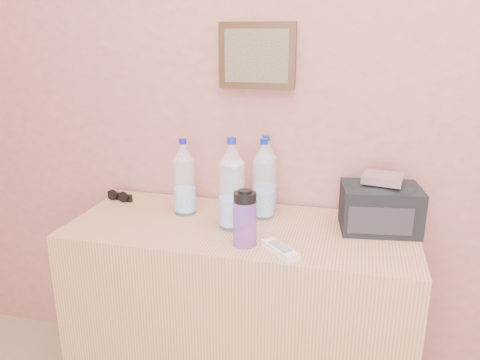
{
  "coord_description": "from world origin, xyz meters",
  "views": [
    {
      "loc": [
        0.0,
        0.15,
        1.48
      ],
      "look_at": [
        -0.4,
        1.71,
        0.98
      ],
      "focal_mm": 35.0,
      "sensor_mm": 36.0,
      "label": 1
    }
  ],
  "objects_px": {
    "pet_small": "(234,198)",
    "ac_remote": "(280,250)",
    "pet_large_a": "(184,181)",
    "sunglasses": "(120,196)",
    "nalgene_bottle": "(245,218)",
    "toiletry_bag": "(380,205)",
    "pet_large_c": "(266,178)",
    "pet_large_d": "(232,189)",
    "pet_large_b": "(263,183)",
    "dresser": "(240,318)",
    "foil_packet": "(383,178)"
  },
  "relations": [
    {
      "from": "dresser",
      "to": "pet_large_d",
      "type": "relative_size",
      "value": 3.78
    },
    {
      "from": "pet_large_b",
      "to": "pet_large_c",
      "type": "height_order",
      "value": "pet_large_b"
    },
    {
      "from": "pet_large_b",
      "to": "ac_remote",
      "type": "bearing_deg",
      "value": -68.04
    },
    {
      "from": "pet_large_c",
      "to": "ac_remote",
      "type": "distance_m",
      "value": 0.4
    },
    {
      "from": "pet_large_b",
      "to": "pet_large_d",
      "type": "xyz_separation_m",
      "value": [
        -0.09,
        -0.13,
        0.01
      ]
    },
    {
      "from": "pet_large_a",
      "to": "foil_packet",
      "type": "distance_m",
      "value": 0.74
    },
    {
      "from": "pet_large_c",
      "to": "nalgene_bottle",
      "type": "distance_m",
      "value": 0.33
    },
    {
      "from": "pet_large_b",
      "to": "pet_large_d",
      "type": "bearing_deg",
      "value": -125.21
    },
    {
      "from": "pet_large_a",
      "to": "pet_large_d",
      "type": "xyz_separation_m",
      "value": [
        0.22,
        -0.09,
        0.02
      ]
    },
    {
      "from": "ac_remote",
      "to": "toiletry_bag",
      "type": "distance_m",
      "value": 0.43
    },
    {
      "from": "foil_packet",
      "to": "toiletry_bag",
      "type": "bearing_deg",
      "value": 88.9
    },
    {
      "from": "dresser",
      "to": "foil_packet",
      "type": "distance_m",
      "value": 0.78
    },
    {
      "from": "pet_small",
      "to": "ac_remote",
      "type": "relative_size",
      "value": 1.52
    },
    {
      "from": "dresser",
      "to": "sunglasses",
      "type": "bearing_deg",
      "value": 165.62
    },
    {
      "from": "pet_large_b",
      "to": "pet_large_d",
      "type": "distance_m",
      "value": 0.16
    },
    {
      "from": "pet_large_a",
      "to": "sunglasses",
      "type": "distance_m",
      "value": 0.35
    },
    {
      "from": "pet_large_c",
      "to": "pet_small",
      "type": "relative_size",
      "value": 1.32
    },
    {
      "from": "pet_large_a",
      "to": "sunglasses",
      "type": "xyz_separation_m",
      "value": [
        -0.33,
        0.07,
        -0.12
      ]
    },
    {
      "from": "ac_remote",
      "to": "pet_large_d",
      "type": "bearing_deg",
      "value": -172.84
    },
    {
      "from": "pet_large_a",
      "to": "ac_remote",
      "type": "relative_size",
      "value": 1.96
    },
    {
      "from": "pet_large_c",
      "to": "nalgene_bottle",
      "type": "bearing_deg",
      "value": -90.57
    },
    {
      "from": "pet_large_a",
      "to": "pet_large_c",
      "type": "distance_m",
      "value": 0.32
    },
    {
      "from": "nalgene_bottle",
      "to": "toiletry_bag",
      "type": "relative_size",
      "value": 0.71
    },
    {
      "from": "pet_large_c",
      "to": "toiletry_bag",
      "type": "bearing_deg",
      "value": -10.46
    },
    {
      "from": "pet_large_b",
      "to": "pet_large_c",
      "type": "bearing_deg",
      "value": 94.6
    },
    {
      "from": "pet_large_a",
      "to": "pet_large_b",
      "type": "distance_m",
      "value": 0.31
    },
    {
      "from": "pet_large_a",
      "to": "pet_large_b",
      "type": "height_order",
      "value": "pet_large_b"
    },
    {
      "from": "pet_small",
      "to": "pet_large_a",
      "type": "bearing_deg",
      "value": 165.55
    },
    {
      "from": "pet_large_b",
      "to": "pet_large_c",
      "type": "xyz_separation_m",
      "value": [
        -0.01,
        0.07,
        -0.0
      ]
    },
    {
      "from": "sunglasses",
      "to": "pet_large_a",
      "type": "bearing_deg",
      "value": 0.22
    },
    {
      "from": "pet_large_a",
      "to": "pet_large_b",
      "type": "relative_size",
      "value": 0.97
    },
    {
      "from": "pet_small",
      "to": "ac_remote",
      "type": "xyz_separation_m",
      "value": [
        0.21,
        -0.2,
        -0.09
      ]
    },
    {
      "from": "pet_large_b",
      "to": "dresser",
      "type": "bearing_deg",
      "value": -120.4
    },
    {
      "from": "pet_large_c",
      "to": "ac_remote",
      "type": "xyz_separation_m",
      "value": [
        0.12,
        -0.36,
        -0.13
      ]
    },
    {
      "from": "ac_remote",
      "to": "foil_packet",
      "type": "xyz_separation_m",
      "value": [
        0.31,
        0.26,
        0.19
      ]
    },
    {
      "from": "ac_remote",
      "to": "nalgene_bottle",
      "type": "bearing_deg",
      "value": -147.99
    },
    {
      "from": "pet_large_b",
      "to": "foil_packet",
      "type": "relative_size",
      "value": 2.33
    },
    {
      "from": "nalgene_bottle",
      "to": "sunglasses",
      "type": "relative_size",
      "value": 1.57
    },
    {
      "from": "ac_remote",
      "to": "pet_large_c",
      "type": "bearing_deg",
      "value": 154.44
    },
    {
      "from": "nalgene_bottle",
      "to": "ac_remote",
      "type": "xyz_separation_m",
      "value": [
        0.13,
        -0.03,
        -0.09
      ]
    },
    {
      "from": "pet_large_b",
      "to": "toiletry_bag",
      "type": "height_order",
      "value": "pet_large_b"
    },
    {
      "from": "pet_small",
      "to": "foil_packet",
      "type": "distance_m",
      "value": 0.54
    },
    {
      "from": "pet_large_c",
      "to": "sunglasses",
      "type": "bearing_deg",
      "value": -177.23
    },
    {
      "from": "toiletry_bag",
      "to": "foil_packet",
      "type": "relative_size",
      "value": 2.04
    },
    {
      "from": "pet_large_c",
      "to": "ac_remote",
      "type": "height_order",
      "value": "pet_large_c"
    },
    {
      "from": "pet_large_a",
      "to": "pet_small",
      "type": "bearing_deg",
      "value": -14.45
    },
    {
      "from": "dresser",
      "to": "ac_remote",
      "type": "height_order",
      "value": "ac_remote"
    },
    {
      "from": "pet_large_c",
      "to": "toiletry_bag",
      "type": "distance_m",
      "value": 0.45
    },
    {
      "from": "toiletry_bag",
      "to": "pet_large_d",
      "type": "bearing_deg",
      "value": -175.55
    },
    {
      "from": "pet_large_b",
      "to": "sunglasses",
      "type": "relative_size",
      "value": 2.5
    }
  ]
}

